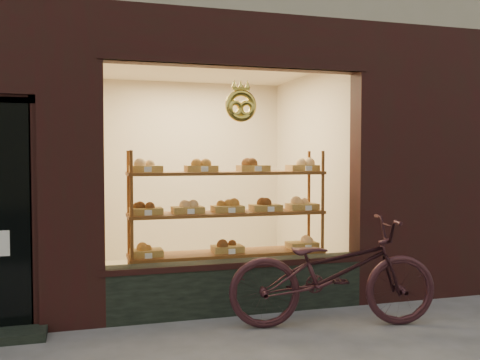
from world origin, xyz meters
name	(u,v)px	position (x,y,z in m)	size (l,w,h in m)	color
display_shelf	(228,225)	(0.45, 2.55, 0.87)	(2.20, 0.45, 1.70)	#602C14
bicycle	(333,272)	(1.20, 1.44, 0.53)	(0.70, 2.00, 1.05)	black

